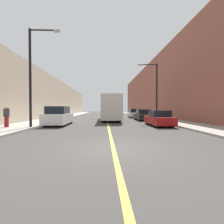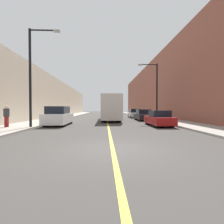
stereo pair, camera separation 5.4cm
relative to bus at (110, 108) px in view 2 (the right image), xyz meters
The scene contains 14 objects.
ground_plane 17.50m from the bus, 91.48° to the right, with size 200.00×200.00×0.00m, color #3F3D3A.
sidewalk_left 15.12m from the bus, 123.02° to the left, with size 3.45×72.00×0.14m, color #9E998E.
sidewalk_right 14.65m from the bus, 59.94° to the left, with size 3.45×72.00×0.14m, color #9E998E.
building_row_left 17.44m from the bus, 133.40° to the left, with size 4.00×72.00×7.35m, color beige.
building_row_right 17.22m from the bus, 48.83° to the left, with size 4.00×72.00×11.63m, color brown.
road_center_line 12.73m from the bus, 92.04° to the left, with size 0.16×72.00×0.01m, color gold.
bus is the anchor object (origin of this frame).
parked_suv_left 9.05m from the bus, 125.47° to the right, with size 1.96×4.92×1.83m.
car_right_near 9.42m from the bus, 62.68° to the right, with size 1.77×4.47×1.44m.
car_right_mid 4.65m from the bus, 10.92° to the right, with size 1.81×4.53×1.49m.
car_right_far 7.63m from the bus, 53.43° to the left, with size 1.90×4.45×1.55m.
street_lamp_left 12.34m from the bus, 123.13° to the right, with size 2.49×0.24×7.88m.
street_lamp_right 6.62m from the bus, 23.00° to the right, with size 2.49×0.24×7.17m.
pedestrian 13.31m from the bus, 130.58° to the right, with size 0.38×0.24×1.73m.
Camera 2 is at (-0.31, -7.00, 1.63)m, focal length 28.00 mm.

